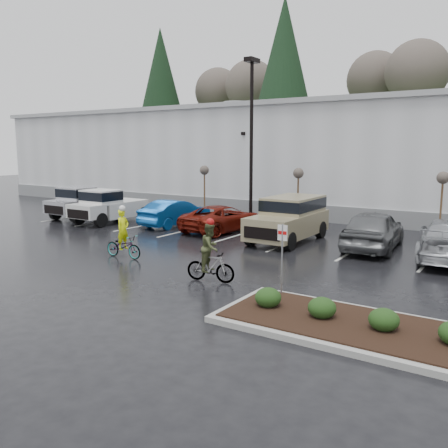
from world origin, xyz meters
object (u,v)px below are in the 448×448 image
Objects in this scene: fire_lane_sign at (282,252)px; pickup_silver at (88,202)px; sapling_west at (204,173)px; sapling_east at (443,181)px; suv_tan at (288,219)px; car_blue at (176,213)px; cyclist_olive at (210,258)px; sapling_mid at (298,176)px; cyclist_hivis at (123,241)px; car_red at (223,218)px; car_grey at (373,230)px; pickup_white at (113,205)px; lamppost at (251,123)px.

pickup_silver is at bearing 154.96° from fire_lane_sign.
fire_lane_sign is (11.80, -12.80, -1.32)m from sapling_west.
suv_tan is (-5.77, -4.91, -1.70)m from sapling_east.
car_blue is 11.37m from cyclist_olive.
sapling_mid is 1.45× the size of fire_lane_sign.
cyclist_hivis is (-9.77, -11.50, -2.07)m from sapling_east.
sapling_mid and sapling_east have the same top height.
car_grey is (7.83, -0.18, 0.17)m from car_red.
sapling_mid is 10.89m from pickup_white.
pickup_silver is at bearing 53.20° from cyclist_hivis.
car_grey is at bearing 2.45° from pickup_white.
fire_lane_sign is 0.44× the size of car_grey.
cyclist_hivis reaches higher than suv_tan.
lamppost is at bearing -126.70° from car_blue.
sapling_east is 15.23m from cyclist_hivis.
pickup_white is at bearing -2.13° from car_grey.
sapling_mid reaches higher than suv_tan.
suv_tan is at bearing -0.89° from pickup_silver.
sapling_east is at bearing -32.36° from cyclist_olive.
pickup_silver is 2.49× the size of cyclist_olive.
suv_tan reaches higher than pickup_white.
cyclist_olive is at bearing -78.37° from sapling_mid.
suv_tan reaches higher than car_red.
lamppost is at bearing -158.20° from sapling_mid.
sapling_mid reaches higher than fire_lane_sign.
car_red is (-2.27, -4.33, -2.04)m from sapling_mid.
car_red is at bearing -2.03° from cyclist_hivis.
car_blue is (6.65, 0.38, -0.25)m from pickup_silver.
car_red is 2.36× the size of cyclist_olive.
sapling_west is 1.53× the size of cyclist_olive.
pickup_white is (-9.43, -5.15, -1.75)m from sapling_mid.
sapling_mid reaches higher than car_red.
pickup_white is 2.49× the size of cyclist_olive.
pickup_silver is at bearing -139.84° from sapling_west.
car_grey reaches higher than car_red.
pickup_white is (-14.73, 7.65, -0.43)m from fire_lane_sign.
sapling_mid is 11.90m from cyclist_hivis.
car_blue is at bearing 21.63° from cyclist_hivis.
car_red is (4.23, -4.33, -2.04)m from sapling_west.
sapling_west is 0.72× the size of car_blue.
fire_lane_sign is at bearing -65.65° from suv_tan.
sapling_east is 7.76m from suv_tan.
cyclist_hivis is (3.14, -7.19, -0.08)m from car_blue.
lamppost is 6.63m from car_blue.
lamppost reaches higher than pickup_white.
car_red is 2.35× the size of cyclist_hivis.
car_red is at bearing -175.72° from car_blue.
pickup_white reaches higher than car_grey.
suv_tan is at bearing -33.22° from cyclist_hivis.
cyclist_hivis reaches higher than cyclist_olive.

